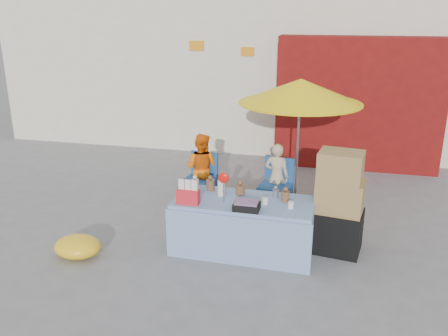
% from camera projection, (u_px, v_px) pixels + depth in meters
% --- Properties ---
extents(ground, '(80.00, 80.00, 0.00)m').
position_uv_depth(ground, '(191.00, 250.00, 6.40)').
color(ground, slate).
rests_on(ground, ground).
extents(backdrop, '(14.00, 8.00, 7.80)m').
position_uv_depth(backdrop, '(293.00, 8.00, 12.22)').
color(backdrop, silver).
rests_on(backdrop, ground).
extents(market_table, '(1.89, 0.92, 1.13)m').
position_uv_depth(market_table, '(243.00, 225.00, 6.30)').
color(market_table, '#83A3D2').
rests_on(market_table, ground).
extents(chair_left, '(0.55, 0.54, 0.85)m').
position_uv_depth(chair_left, '(200.00, 190.00, 7.82)').
color(chair_left, '#215097').
rests_on(chair_left, ground).
extents(chair_right, '(0.55, 0.54, 0.85)m').
position_uv_depth(chair_right, '(275.00, 196.00, 7.55)').
color(chair_right, '#215097').
rests_on(chair_right, ground).
extents(vendor_orange, '(0.64, 0.53, 1.18)m').
position_uv_depth(vendor_orange, '(201.00, 168.00, 7.84)').
color(vendor_orange, orange).
rests_on(vendor_orange, ground).
extents(vendor_beige, '(0.44, 0.32, 1.09)m').
position_uv_depth(vendor_beige, '(277.00, 176.00, 7.58)').
color(vendor_beige, beige).
rests_on(vendor_beige, ground).
extents(umbrella, '(1.90, 1.90, 2.09)m').
position_uv_depth(umbrella, '(301.00, 92.00, 7.23)').
color(umbrella, gray).
rests_on(umbrella, ground).
extents(box_stack, '(0.70, 0.60, 1.39)m').
position_uv_depth(box_stack, '(339.00, 206.00, 6.20)').
color(box_stack, black).
rests_on(box_stack, ground).
extents(tarp_bundle, '(0.77, 0.71, 0.28)m').
position_uv_depth(tarp_bundle, '(78.00, 247.00, 6.20)').
color(tarp_bundle, yellow).
rests_on(tarp_bundle, ground).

